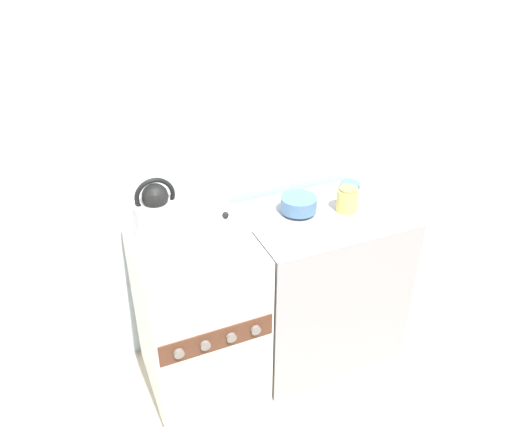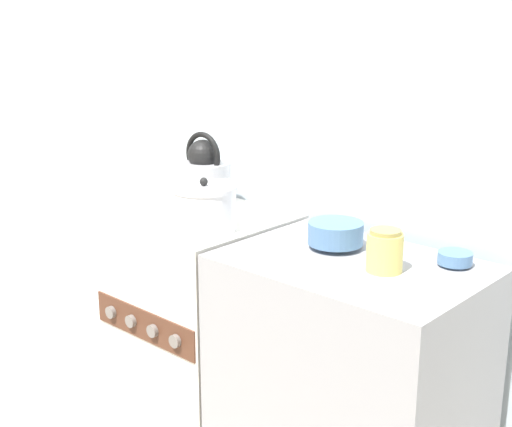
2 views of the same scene
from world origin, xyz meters
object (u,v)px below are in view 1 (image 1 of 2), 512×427
(kettle, at_px, (157,213))
(storage_jar, at_px, (347,200))
(cooking_pot, at_px, (226,233))
(stove, at_px, (199,316))
(enamel_bowl, at_px, (299,204))
(small_ceramic_bowl, at_px, (350,186))

(kettle, height_order, storage_jar, kettle)
(cooking_pot, bearing_deg, kettle, 136.61)
(cooking_pot, distance_m, storage_jar, 0.65)
(cooking_pot, bearing_deg, stove, 140.12)
(kettle, bearing_deg, enamel_bowl, -5.71)
(small_ceramic_bowl, bearing_deg, enamel_bowl, -164.10)
(kettle, bearing_deg, cooking_pot, -43.39)
(stove, bearing_deg, small_ceramic_bowl, 9.99)
(kettle, xyz_separation_m, storage_jar, (0.88, -0.14, -0.05))
(kettle, height_order, enamel_bowl, kettle)
(cooking_pot, bearing_deg, small_ceramic_bowl, 18.29)
(kettle, bearing_deg, storage_jar, -8.88)
(small_ceramic_bowl, bearing_deg, storage_jar, -126.85)
(cooking_pot, relative_size, enamel_bowl, 1.26)
(stove, xyz_separation_m, enamel_bowl, (0.54, 0.06, 0.46))
(kettle, relative_size, cooking_pot, 1.27)
(cooking_pot, xyz_separation_m, enamel_bowl, (0.42, 0.16, -0.04))
(stove, height_order, small_ceramic_bowl, small_ceramic_bowl)
(stove, distance_m, kettle, 0.56)
(small_ceramic_bowl, xyz_separation_m, storage_jar, (-0.13, -0.17, 0.04))
(kettle, distance_m, small_ceramic_bowl, 1.02)
(kettle, xyz_separation_m, enamel_bowl, (0.66, -0.07, -0.07))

